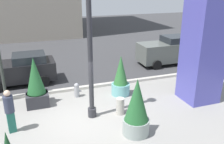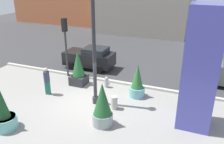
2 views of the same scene
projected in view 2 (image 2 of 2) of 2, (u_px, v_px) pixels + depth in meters
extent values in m
plane|color=#38383A|center=(113.00, 77.00, 17.15)|extent=(60.00, 60.00, 0.00)
cube|color=gray|center=(70.00, 121.00, 12.00)|extent=(18.00, 10.00, 0.02)
cube|color=#B7B2A8|center=(109.00, 81.00, 16.36)|extent=(18.00, 0.24, 0.16)
cylinder|color=#2D2D33|center=(96.00, 100.00, 13.60)|extent=(0.36, 0.36, 0.40)
cylinder|color=#2D2D33|center=(94.00, 54.00, 12.54)|extent=(0.20, 0.20, 5.96)
cube|color=#4C4CAD|center=(200.00, 70.00, 10.66)|extent=(1.52, 1.52, 5.80)
cube|color=#2D2D33|center=(79.00, 80.00, 15.92)|extent=(1.02, 1.02, 0.63)
cylinder|color=#382819|center=(79.00, 76.00, 15.81)|extent=(0.97, 0.97, 0.04)
cone|color=#235B2D|center=(78.00, 64.00, 15.48)|extent=(0.86, 0.86, 1.71)
cylinder|color=#6BB2B2|center=(137.00, 92.00, 14.32)|extent=(0.94, 0.94, 0.60)
cylinder|color=#382819|center=(137.00, 88.00, 14.22)|extent=(0.87, 0.87, 0.04)
cone|color=#2D6B33|center=(138.00, 76.00, 13.93)|extent=(0.72, 0.72, 1.49)
cylinder|color=#6BB2B2|center=(5.00, 122.00, 11.30)|extent=(1.15, 1.15, 0.64)
cylinder|color=#382819|center=(4.00, 117.00, 11.19)|extent=(1.06, 1.06, 0.04)
cone|color=#1E4C28|center=(1.00, 101.00, 10.87)|extent=(0.64, 0.64, 1.67)
cylinder|color=gray|center=(103.00, 119.00, 11.59)|extent=(1.01, 1.01, 0.62)
cylinder|color=#382819|center=(103.00, 114.00, 11.48)|extent=(0.93, 0.93, 0.04)
cone|color=#235B2D|center=(102.00, 99.00, 11.17)|extent=(0.90, 0.90, 1.64)
cylinder|color=#99999E|center=(106.00, 83.00, 15.48)|extent=(0.26, 0.26, 0.55)
sphere|color=#99999E|center=(106.00, 79.00, 15.35)|extent=(0.24, 0.24, 0.24)
cylinder|color=#99999E|center=(109.00, 84.00, 15.41)|extent=(0.12, 0.10, 0.10)
cylinder|color=#B2ADA3|center=(114.00, 103.00, 12.95)|extent=(0.36, 0.36, 0.75)
cylinder|color=#333833|center=(67.00, 55.00, 16.70)|extent=(0.14, 0.14, 3.30)
cube|color=black|center=(64.00, 25.00, 15.91)|extent=(0.28, 0.32, 0.90)
sphere|color=red|center=(66.00, 28.00, 16.16)|extent=(0.18, 0.18, 0.18)
cylinder|color=black|center=(204.00, 83.00, 15.47)|extent=(0.64, 0.23, 0.64)
cylinder|color=black|center=(205.00, 73.00, 16.99)|extent=(0.64, 0.23, 0.64)
cube|color=black|center=(89.00, 58.00, 18.62)|extent=(3.93, 1.82, 1.01)
cube|color=#1E2328|center=(96.00, 50.00, 18.15)|extent=(1.78, 1.58, 0.43)
cylinder|color=black|center=(70.00, 66.00, 18.43)|extent=(0.64, 0.23, 0.64)
cylinder|color=black|center=(81.00, 59.00, 19.96)|extent=(0.64, 0.23, 0.64)
cylinder|color=black|center=(99.00, 70.00, 17.62)|extent=(0.64, 0.23, 0.64)
cylinder|color=black|center=(108.00, 62.00, 19.15)|extent=(0.64, 0.23, 0.64)
cube|color=#236656|center=(48.00, 88.00, 14.53)|extent=(0.32, 0.25, 0.87)
cylinder|color=#33384C|center=(46.00, 76.00, 14.24)|extent=(0.43, 0.43, 0.65)
sphere|color=beige|center=(46.00, 70.00, 14.07)|extent=(0.24, 0.24, 0.24)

